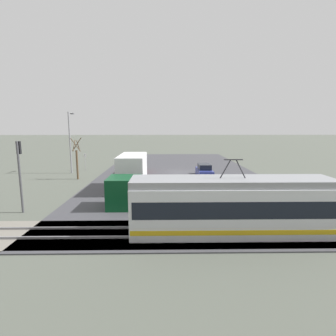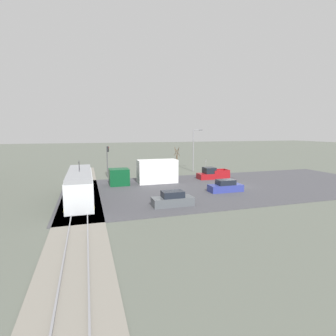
# 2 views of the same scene
# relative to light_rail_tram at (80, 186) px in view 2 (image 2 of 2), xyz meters

# --- Properties ---
(ground_plane) EXTENTS (320.00, 320.00, 0.00)m
(ground_plane) POSITION_rel_light_rail_tram_xyz_m (1.94, -21.33, -1.72)
(ground_plane) COLOR #565B51
(road_surface) EXTENTS (21.14, 47.68, 0.08)m
(road_surface) POSITION_rel_light_rail_tram_xyz_m (1.94, -21.33, -1.68)
(road_surface) COLOR #424247
(road_surface) RESTS_ON ground
(rail_bed) EXTENTS (52.55, 4.40, 0.22)m
(rail_bed) POSITION_rel_light_rail_tram_xyz_m (1.94, 0.00, -1.68)
(rail_bed) COLOR gray
(rail_bed) RESTS_ON ground
(light_rail_tram) EXTENTS (12.03, 2.78, 4.52)m
(light_rail_tram) POSITION_rel_light_rail_tram_xyz_m (0.00, 0.00, 0.00)
(light_rail_tram) COLOR silver
(light_rail_tram) RESTS_ON ground
(box_truck) EXTENTS (2.55, 10.27, 3.57)m
(box_truck) POSITION_rel_light_rail_tram_xyz_m (7.23, -9.72, 0.00)
(box_truck) COLOR #0C4723
(box_truck) RESTS_ON ground
(pickup_truck) EXTENTS (2.04, 5.34, 1.92)m
(pickup_truck) POSITION_rel_light_rail_tram_xyz_m (8.05, -20.98, -0.92)
(pickup_truck) COLOR maroon
(pickup_truck) RESTS_ON ground
(sedan_car_0) EXTENTS (1.78, 4.51, 1.59)m
(sedan_car_0) POSITION_rel_light_rail_tram_xyz_m (-1.18, -18.20, -0.99)
(sedan_car_0) COLOR navy
(sedan_car_0) RESTS_ON ground
(sedan_car_1) EXTENTS (1.80, 4.41, 1.59)m
(sedan_car_1) POSITION_rel_light_rail_tram_xyz_m (-5.44, -9.44, -0.99)
(sedan_car_1) COLOR #4C5156
(sedan_car_1) RESTS_ON ground
(traffic_light_pole) EXTENTS (0.28, 0.47, 5.41)m
(traffic_light_pole) POSITION_rel_light_rail_tram_xyz_m (14.79, -4.29, 1.77)
(traffic_light_pole) COLOR #47474C
(traffic_light_pole) RESTS_ON ground
(street_tree) EXTENTS (1.21, 1.00, 5.12)m
(street_tree) POSITION_rel_light_rail_tram_xyz_m (14.72, -16.93, 0.61)
(street_tree) COLOR brown
(street_tree) RESTS_ON ground
(street_lamp_near_crossing) EXTENTS (0.36, 1.95, 8.42)m
(street_lamp_near_crossing) POSITION_rel_light_rail_tram_xyz_m (16.94, -21.35, 3.11)
(street_lamp_near_crossing) COLOR gray
(street_lamp_near_crossing) RESTS_ON ground
(no_parking_sign) EXTENTS (0.32, 0.08, 2.49)m
(no_parking_sign) POSITION_rel_light_rail_tram_xyz_m (15.65, -23.31, -0.22)
(no_parking_sign) COLOR gray
(no_parking_sign) RESTS_ON ground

